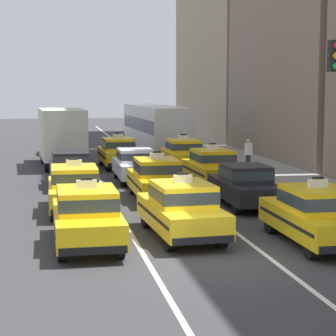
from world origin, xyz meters
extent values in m
plane|color=#353538|center=(0.00, 0.00, 0.00)|extent=(160.00, 160.00, 0.00)
cube|color=silver|center=(-1.60, 20.00, 0.00)|extent=(0.14, 80.00, 0.01)
cube|color=silver|center=(1.60, 20.00, 0.00)|extent=(0.14, 80.00, 0.01)
cube|color=gray|center=(7.20, 15.00, 0.07)|extent=(4.00, 90.00, 0.15)
cylinder|color=black|center=(-3.76, 3.84, 0.32)|extent=(0.24, 0.64, 0.64)
cylinder|color=black|center=(-2.28, 3.85, 0.32)|extent=(0.24, 0.64, 0.64)
cylinder|color=black|center=(-3.74, 0.78, 0.32)|extent=(0.24, 0.64, 0.64)
cylinder|color=black|center=(-2.27, 0.79, 0.32)|extent=(0.24, 0.64, 0.64)
cube|color=yellow|center=(-3.01, 2.32, 0.67)|extent=(1.83, 4.51, 0.70)
cube|color=black|center=(-3.01, 2.32, 0.72)|extent=(1.84, 4.15, 0.10)
cube|color=yellow|center=(-3.01, 2.17, 1.34)|extent=(1.61, 2.11, 0.64)
cube|color=#2D3842|center=(-3.01, 2.17, 1.34)|extent=(1.63, 2.13, 0.35)
cube|color=white|center=(-3.01, 2.17, 1.78)|extent=(0.56, 0.12, 0.24)
cube|color=black|center=(-3.01, 2.17, 1.93)|extent=(0.32, 0.11, 0.06)
cube|color=black|center=(-3.03, 4.53, 0.42)|extent=(1.71, 0.15, 0.20)
cube|color=black|center=(-3.00, 0.11, 0.42)|extent=(1.71, 0.15, 0.20)
cylinder|color=black|center=(-3.87, 9.01, 0.32)|extent=(0.24, 0.64, 0.64)
cylinder|color=black|center=(-2.39, 9.00, 0.32)|extent=(0.24, 0.64, 0.64)
cylinder|color=black|center=(-3.88, 5.95, 0.32)|extent=(0.24, 0.64, 0.64)
cylinder|color=black|center=(-2.41, 5.94, 0.32)|extent=(0.24, 0.64, 0.64)
cube|color=yellow|center=(-3.14, 7.48, 0.67)|extent=(1.82, 4.51, 0.70)
cube|color=black|center=(-3.14, 7.48, 0.72)|extent=(1.84, 4.15, 0.10)
cube|color=yellow|center=(-3.14, 7.33, 1.34)|extent=(1.61, 2.11, 0.64)
cube|color=#2D3842|center=(-3.14, 7.33, 1.34)|extent=(1.63, 2.13, 0.35)
cube|color=white|center=(-3.14, 7.33, 1.78)|extent=(0.56, 0.12, 0.24)
cube|color=black|center=(-3.14, 7.33, 1.93)|extent=(0.32, 0.11, 0.06)
cube|color=black|center=(-3.13, 9.69, 0.42)|extent=(1.71, 0.15, 0.20)
cube|color=black|center=(-3.15, 5.27, 0.42)|extent=(1.71, 0.15, 0.20)
cylinder|color=black|center=(-3.81, 15.03, 0.32)|extent=(0.25, 0.64, 0.64)
cylinder|color=black|center=(-2.36, 15.06, 0.32)|extent=(0.25, 0.64, 0.64)
cylinder|color=black|center=(-3.75, 12.20, 0.32)|extent=(0.25, 0.64, 0.64)
cylinder|color=black|center=(-2.31, 12.22, 0.32)|extent=(0.25, 0.64, 0.64)
cube|color=black|center=(-3.06, 13.63, 0.65)|extent=(1.84, 4.33, 0.66)
cube|color=black|center=(-3.06, 13.53, 1.28)|extent=(1.60, 1.93, 0.60)
cube|color=#2D3842|center=(-3.06, 13.53, 1.28)|extent=(1.62, 1.95, 0.33)
cylinder|color=black|center=(-4.30, 22.76, 0.32)|extent=(0.28, 0.65, 0.64)
cylinder|color=black|center=(-2.41, 22.86, 0.32)|extent=(0.28, 0.65, 0.64)
cylinder|color=black|center=(-4.08, 18.86, 0.32)|extent=(0.28, 0.65, 0.64)
cylinder|color=black|center=(-2.19, 18.97, 0.32)|extent=(0.28, 0.65, 0.64)
cube|color=black|center=(-3.41, 23.79, 1.37)|extent=(2.22, 2.31, 2.10)
cube|color=#2D3842|center=(-3.47, 24.86, 1.67)|extent=(1.93, 0.17, 0.76)
cube|color=beige|center=(-3.23, 20.53, 1.92)|extent=(2.59, 5.32, 2.70)
cylinder|color=black|center=(-4.17, 29.66, 0.32)|extent=(0.28, 0.65, 0.64)
cylinder|color=black|center=(-2.70, 29.75, 0.32)|extent=(0.28, 0.65, 0.64)
cylinder|color=black|center=(-3.99, 26.61, 0.32)|extent=(0.28, 0.65, 0.64)
cylinder|color=black|center=(-2.51, 26.70, 0.32)|extent=(0.28, 0.65, 0.64)
cube|color=yellow|center=(-3.34, 28.18, 0.67)|extent=(2.07, 4.60, 0.70)
cube|color=black|center=(-3.34, 28.18, 0.72)|extent=(2.07, 4.24, 0.10)
cube|color=yellow|center=(-3.33, 28.03, 1.34)|extent=(1.72, 2.19, 0.64)
cube|color=#2D3842|center=(-3.33, 28.03, 1.34)|extent=(1.75, 2.21, 0.35)
cube|color=white|center=(-3.33, 28.03, 1.78)|extent=(0.57, 0.15, 0.24)
cube|color=black|center=(-3.33, 28.03, 1.93)|extent=(0.33, 0.13, 0.06)
cube|color=black|center=(-3.48, 30.39, 0.42)|extent=(1.72, 0.24, 0.20)
cube|color=black|center=(-3.21, 25.98, 0.42)|extent=(1.72, 0.24, 0.20)
cylinder|color=black|center=(-1.00, 4.36, 0.32)|extent=(0.28, 0.65, 0.64)
cylinder|color=black|center=(0.47, 4.45, 0.32)|extent=(0.28, 0.65, 0.64)
cylinder|color=black|center=(-0.83, 1.31, 0.32)|extent=(0.28, 0.65, 0.64)
cylinder|color=black|center=(0.65, 1.40, 0.32)|extent=(0.28, 0.65, 0.64)
cube|color=yellow|center=(-0.18, 2.88, 0.67)|extent=(2.06, 4.60, 0.70)
cube|color=black|center=(-0.18, 2.88, 0.72)|extent=(2.06, 4.24, 0.10)
cube|color=yellow|center=(-0.17, 2.73, 1.34)|extent=(1.72, 2.19, 0.64)
cube|color=#2D3842|center=(-0.17, 2.73, 1.34)|extent=(1.74, 2.21, 0.35)
cube|color=white|center=(-0.17, 2.73, 1.78)|extent=(0.57, 0.15, 0.24)
cube|color=black|center=(-0.17, 2.73, 1.93)|extent=(0.33, 0.13, 0.06)
cube|color=black|center=(-0.31, 5.09, 0.42)|extent=(1.72, 0.24, 0.20)
cube|color=black|center=(-0.05, 0.67, 0.42)|extent=(1.72, 0.24, 0.20)
cylinder|color=black|center=(-0.57, 10.90, 0.32)|extent=(0.24, 0.64, 0.64)
cylinder|color=black|center=(0.91, 10.90, 0.32)|extent=(0.24, 0.64, 0.64)
cylinder|color=black|center=(-0.57, 7.84, 0.32)|extent=(0.24, 0.64, 0.64)
cylinder|color=black|center=(0.91, 7.84, 0.32)|extent=(0.24, 0.64, 0.64)
cube|color=yellow|center=(0.17, 9.37, 0.67)|extent=(1.80, 4.50, 0.70)
cube|color=black|center=(0.17, 9.37, 0.72)|extent=(1.82, 4.14, 0.10)
cube|color=yellow|center=(0.17, 9.22, 1.34)|extent=(1.60, 2.10, 0.64)
cube|color=#2D3842|center=(0.17, 9.22, 1.34)|extent=(1.62, 2.12, 0.35)
cube|color=white|center=(0.17, 9.22, 1.78)|extent=(0.56, 0.12, 0.24)
cube|color=black|center=(0.17, 9.22, 1.93)|extent=(0.32, 0.11, 0.06)
cube|color=black|center=(0.17, 11.58, 0.42)|extent=(1.71, 0.14, 0.20)
cube|color=black|center=(0.17, 7.16, 0.42)|extent=(1.71, 0.14, 0.20)
cylinder|color=black|center=(-0.70, 15.92, 0.32)|extent=(0.24, 0.64, 0.64)
cylinder|color=black|center=(0.74, 15.92, 0.32)|extent=(0.24, 0.64, 0.64)
cylinder|color=black|center=(-0.70, 13.08, 0.32)|extent=(0.24, 0.64, 0.64)
cylinder|color=black|center=(0.74, 13.08, 0.32)|extent=(0.24, 0.64, 0.64)
cube|color=silver|center=(0.02, 14.50, 0.65)|extent=(1.76, 4.30, 0.66)
cube|color=silver|center=(0.02, 14.40, 1.28)|extent=(1.56, 1.90, 0.60)
cube|color=#2D3842|center=(0.02, 14.40, 1.28)|extent=(1.58, 1.92, 0.33)
cylinder|color=black|center=(-0.97, 21.63, 0.32)|extent=(0.26, 0.65, 0.64)
cylinder|color=black|center=(0.50, 21.68, 0.32)|extent=(0.26, 0.65, 0.64)
cylinder|color=black|center=(-0.88, 18.58, 0.32)|extent=(0.26, 0.65, 0.64)
cylinder|color=black|center=(0.60, 18.62, 0.32)|extent=(0.26, 0.65, 0.64)
cube|color=yellow|center=(-0.19, 20.13, 0.67)|extent=(1.94, 4.55, 0.70)
cube|color=black|center=(-0.19, 20.13, 0.72)|extent=(1.94, 4.19, 0.10)
cube|color=yellow|center=(-0.18, 19.98, 1.34)|extent=(1.66, 2.15, 0.64)
cube|color=#2D3842|center=(-0.18, 19.98, 1.34)|extent=(1.68, 2.17, 0.35)
cube|color=white|center=(-0.18, 19.98, 1.78)|extent=(0.56, 0.14, 0.24)
cube|color=black|center=(-0.18, 19.98, 1.93)|extent=(0.32, 0.12, 0.06)
cube|color=black|center=(-0.26, 22.34, 0.42)|extent=(1.71, 0.19, 0.20)
cube|color=black|center=(-0.12, 17.92, 0.42)|extent=(1.71, 0.19, 0.20)
cylinder|color=black|center=(2.62, 2.84, 0.32)|extent=(0.24, 0.64, 0.64)
cylinder|color=black|center=(4.09, 2.84, 0.32)|extent=(0.24, 0.64, 0.64)
cylinder|color=black|center=(2.63, -0.22, 0.32)|extent=(0.24, 0.64, 0.64)
cube|color=yellow|center=(3.36, 1.31, 0.67)|extent=(1.82, 4.51, 0.70)
cube|color=black|center=(3.36, 1.31, 0.72)|extent=(1.84, 4.15, 0.10)
cube|color=yellow|center=(3.36, 1.16, 1.34)|extent=(1.61, 2.11, 0.64)
cube|color=#2D3842|center=(3.36, 1.16, 1.34)|extent=(1.63, 2.13, 0.35)
cube|color=white|center=(3.36, 1.16, 1.78)|extent=(0.56, 0.12, 0.24)
cube|color=black|center=(3.36, 1.16, 1.93)|extent=(0.32, 0.11, 0.06)
cube|color=black|center=(3.35, 3.52, 0.42)|extent=(1.71, 0.15, 0.20)
cylinder|color=black|center=(2.45, 8.73, 0.32)|extent=(0.24, 0.64, 0.64)
cylinder|color=black|center=(3.89, 8.74, 0.32)|extent=(0.24, 0.64, 0.64)
cylinder|color=black|center=(2.47, 5.90, 0.32)|extent=(0.24, 0.64, 0.64)
cylinder|color=black|center=(3.91, 5.91, 0.32)|extent=(0.24, 0.64, 0.64)
cube|color=black|center=(3.18, 7.32, 0.65)|extent=(1.79, 4.31, 0.66)
cube|color=black|center=(3.18, 7.22, 1.28)|extent=(1.57, 1.91, 0.60)
cube|color=#2D3842|center=(3.18, 7.22, 1.28)|extent=(1.59, 1.93, 0.33)
cylinder|color=black|center=(2.49, 14.14, 0.32)|extent=(0.26, 0.65, 0.64)
cylinder|color=black|center=(3.97, 14.18, 0.32)|extent=(0.26, 0.65, 0.64)
cylinder|color=black|center=(2.58, 11.08, 0.32)|extent=(0.26, 0.65, 0.64)
cylinder|color=black|center=(4.05, 11.12, 0.32)|extent=(0.26, 0.65, 0.64)
cube|color=yellow|center=(3.27, 12.63, 0.67)|extent=(1.93, 4.55, 0.70)
cube|color=black|center=(3.27, 12.63, 0.72)|extent=(1.94, 4.19, 0.10)
cube|color=yellow|center=(3.28, 12.48, 1.34)|extent=(1.66, 2.14, 0.64)
cube|color=#2D3842|center=(3.28, 12.48, 1.34)|extent=(1.68, 2.17, 0.35)
cube|color=white|center=(3.28, 12.48, 1.78)|extent=(0.56, 0.14, 0.24)
cube|color=black|center=(3.28, 12.48, 1.93)|extent=(0.32, 0.12, 0.06)
cube|color=black|center=(3.21, 14.84, 0.42)|extent=(1.71, 0.19, 0.20)
cube|color=black|center=(3.34, 10.42, 0.42)|extent=(1.71, 0.19, 0.20)
cylinder|color=black|center=(2.43, 19.98, 0.32)|extent=(0.24, 0.64, 0.64)
cylinder|color=black|center=(3.90, 19.99, 0.32)|extent=(0.24, 0.64, 0.64)
cylinder|color=black|center=(2.44, 16.92, 0.32)|extent=(0.24, 0.64, 0.64)
cylinder|color=black|center=(3.92, 16.93, 0.32)|extent=(0.24, 0.64, 0.64)
cube|color=yellow|center=(3.17, 18.46, 0.67)|extent=(1.82, 4.51, 0.70)
cube|color=black|center=(3.17, 18.46, 0.72)|extent=(1.84, 4.15, 0.10)
cube|color=yellow|center=(3.17, 18.31, 1.34)|extent=(1.61, 2.11, 0.64)
cube|color=#2D3842|center=(3.17, 18.31, 1.34)|extent=(1.63, 2.13, 0.35)
cube|color=white|center=(3.17, 18.31, 1.78)|extent=(0.56, 0.12, 0.24)
cube|color=black|center=(3.17, 18.31, 1.93)|extent=(0.32, 0.11, 0.06)
cube|color=black|center=(3.16, 20.67, 0.42)|extent=(1.71, 0.15, 0.20)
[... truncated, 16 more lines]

